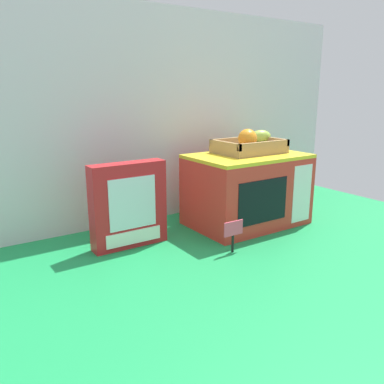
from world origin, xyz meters
The scene contains 6 objects.
ground_plane centered at (0.00, 0.00, 0.00)m, with size 1.70×1.70×0.00m, color #198C47.
display_back_panel centered at (0.00, 0.26, 0.39)m, with size 1.61×0.03×0.78m, color silver.
toy_microwave centered at (0.14, 0.00, 0.13)m, with size 0.41×0.28×0.26m.
food_groups_crate centered at (0.18, 0.02, 0.29)m, with size 0.26×0.17×0.09m.
cookie_set_box centered at (-0.31, 0.04, 0.13)m, with size 0.24×0.06×0.27m.
price_sign centered at (-0.07, -0.19, 0.07)m, with size 0.07×0.01×0.10m.
Camera 1 is at (-0.81, -1.07, 0.48)m, focal length 37.33 mm.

